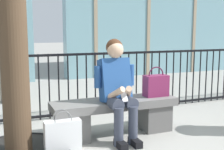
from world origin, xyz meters
TOP-DOWN VIEW (x-y plane):
  - ground_plane at (0.00, 0.00)m, footprint 60.00×60.00m
  - stone_bench at (0.00, 0.00)m, footprint 1.60×0.44m
  - seated_person_with_phone at (-0.02, -0.13)m, footprint 0.52×0.66m
  - handbag_on_bench at (0.58, -0.01)m, footprint 0.32×0.17m
  - shopping_bag at (-0.73, -0.27)m, footprint 0.40×0.13m
  - plaza_railing at (0.00, 0.97)m, footprint 9.39×0.04m

SIDE VIEW (x-z plane):
  - ground_plane at x=0.00m, z-range 0.00..0.00m
  - shopping_bag at x=-0.73m, z-range -0.05..0.41m
  - stone_bench at x=0.00m, z-range 0.05..0.50m
  - plaza_railing at x=0.00m, z-range 0.01..0.98m
  - handbag_on_bench at x=0.58m, z-range 0.40..0.79m
  - seated_person_with_phone at x=-0.02m, z-range 0.04..1.26m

